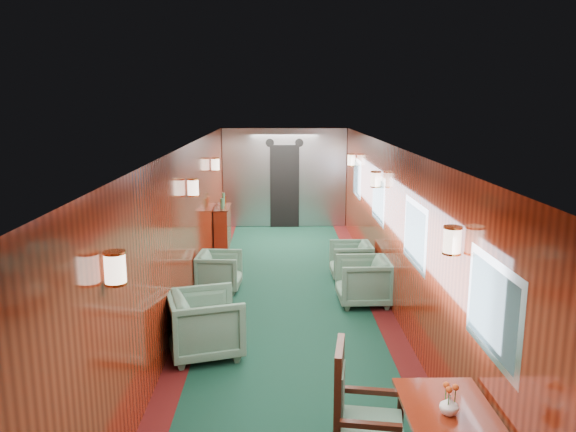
# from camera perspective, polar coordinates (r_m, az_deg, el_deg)

# --- Properties ---
(room) EXTENTS (12.00, 12.10, 2.40)m
(room) POSITION_cam_1_polar(r_m,az_deg,el_deg) (7.71, 0.22, 1.18)
(room) COLOR #0E3323
(room) RESTS_ON ground
(bulkhead) EXTENTS (2.98, 0.17, 2.39)m
(bulkhead) POSITION_cam_1_polar(r_m,az_deg,el_deg) (13.62, -0.35, 3.84)
(bulkhead) COLOR #A8AAAF
(bulkhead) RESTS_ON ground
(windows_right) EXTENTS (0.02, 8.60, 0.80)m
(windows_right) POSITION_cam_1_polar(r_m,az_deg,el_deg) (8.16, 10.69, 0.24)
(windows_right) COLOR silver
(windows_right) RESTS_ON ground
(wall_sconces) EXTENTS (2.97, 7.97, 0.25)m
(wall_sconces) POSITION_cam_1_polar(r_m,az_deg,el_deg) (8.24, 0.13, 2.96)
(wall_sconces) COLOR beige
(wall_sconces) RESTS_ON ground
(dining_table) EXTENTS (0.68, 0.97, 0.73)m
(dining_table) POSITION_cam_1_polar(r_m,az_deg,el_deg) (4.76, 15.92, -19.49)
(dining_table) COLOR maroon
(dining_table) RESTS_ON ground
(side_chair) EXTENTS (0.60, 0.63, 1.18)m
(side_chair) POSITION_cam_1_polar(r_m,az_deg,el_deg) (4.71, 6.95, -19.02)
(side_chair) COLOR #1D4537
(side_chair) RESTS_ON ground
(credenza) EXTENTS (0.30, 0.94, 1.12)m
(credenza) POSITION_cam_1_polar(r_m,az_deg,el_deg) (11.97, -6.65, -0.98)
(credenza) COLOR maroon
(credenza) RESTS_ON ground
(flower_vase) EXTENTS (0.17, 0.17, 0.15)m
(flower_vase) POSITION_cam_1_polar(r_m,az_deg,el_deg) (4.59, 16.06, -17.97)
(flower_vase) COLOR silver
(flower_vase) RESTS_ON dining_table
(armchair_left_near) EXTENTS (1.06, 1.04, 0.78)m
(armchair_left_near) POSITION_cam_1_polar(r_m,az_deg,el_deg) (6.96, -8.39, -10.80)
(armchair_left_near) COLOR #1D4537
(armchair_left_near) RESTS_ON ground
(armchair_left_far) EXTENTS (0.74, 0.72, 0.63)m
(armchair_left_far) POSITION_cam_1_polar(r_m,az_deg,el_deg) (9.22, -6.97, -5.61)
(armchair_left_far) COLOR #1D4537
(armchair_left_far) RESTS_ON ground
(armchair_right_near) EXTENTS (0.80, 0.78, 0.71)m
(armchair_right_near) POSITION_cam_1_polar(r_m,az_deg,el_deg) (8.62, 7.63, -6.57)
(armchair_right_near) COLOR #1D4537
(armchair_right_near) RESTS_ON ground
(armchair_right_far) EXTENTS (0.72, 0.70, 0.64)m
(armchair_right_far) POSITION_cam_1_polar(r_m,az_deg,el_deg) (9.80, 6.39, -4.52)
(armchair_right_far) COLOR #1D4537
(armchair_right_far) RESTS_ON ground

